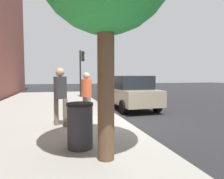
{
  "coord_description": "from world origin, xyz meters",
  "views": [
    {
      "loc": [
        -6.95,
        2.3,
        1.75
      ],
      "look_at": [
        1.57,
        0.03,
        1.16
      ],
      "focal_mm": 31.7,
      "sensor_mm": 36.0,
      "label": 1
    }
  ],
  "objects_px": {
    "parking_meter": "(105,91)",
    "pedestrian_bystander": "(60,91)",
    "trash_bin": "(80,125)",
    "pedestrian_at_meter": "(87,91)",
    "traffic_signal": "(82,66)",
    "parked_sedan_near": "(130,92)"
  },
  "relations": [
    {
      "from": "traffic_signal",
      "to": "pedestrian_at_meter",
      "type": "bearing_deg",
      "value": 175.01
    },
    {
      "from": "trash_bin",
      "to": "traffic_signal",
      "type": "bearing_deg",
      "value": -6.46
    },
    {
      "from": "trash_bin",
      "to": "pedestrian_bystander",
      "type": "bearing_deg",
      "value": 10.66
    },
    {
      "from": "parking_meter",
      "to": "pedestrian_bystander",
      "type": "bearing_deg",
      "value": 126.48
    },
    {
      "from": "traffic_signal",
      "to": "trash_bin",
      "type": "relative_size",
      "value": 3.56
    },
    {
      "from": "parked_sedan_near",
      "to": "trash_bin",
      "type": "height_order",
      "value": "parked_sedan_near"
    },
    {
      "from": "pedestrian_at_meter",
      "to": "trash_bin",
      "type": "relative_size",
      "value": 1.73
    },
    {
      "from": "pedestrian_at_meter",
      "to": "trash_bin",
      "type": "distance_m",
      "value": 3.15
    },
    {
      "from": "pedestrian_at_meter",
      "to": "pedestrian_bystander",
      "type": "height_order",
      "value": "pedestrian_bystander"
    },
    {
      "from": "parking_meter",
      "to": "parked_sedan_near",
      "type": "bearing_deg",
      "value": -40.5
    },
    {
      "from": "pedestrian_bystander",
      "to": "trash_bin",
      "type": "height_order",
      "value": "pedestrian_bystander"
    },
    {
      "from": "parking_meter",
      "to": "traffic_signal",
      "type": "relative_size",
      "value": 0.39
    },
    {
      "from": "parking_meter",
      "to": "pedestrian_bystander",
      "type": "distance_m",
      "value": 2.2
    },
    {
      "from": "pedestrian_bystander",
      "to": "parked_sedan_near",
      "type": "xyz_separation_m",
      "value": [
        3.49,
        -3.63,
        -0.37
      ]
    },
    {
      "from": "pedestrian_at_meter",
      "to": "traffic_signal",
      "type": "distance_m",
      "value": 8.24
    },
    {
      "from": "parking_meter",
      "to": "parked_sedan_near",
      "type": "distance_m",
      "value": 2.89
    },
    {
      "from": "parking_meter",
      "to": "trash_bin",
      "type": "bearing_deg",
      "value": 158.4
    },
    {
      "from": "parked_sedan_near",
      "to": "pedestrian_at_meter",
      "type": "bearing_deg",
      "value": 133.93
    },
    {
      "from": "traffic_signal",
      "to": "trash_bin",
      "type": "distance_m",
      "value": 11.37
    },
    {
      "from": "parking_meter",
      "to": "pedestrian_at_meter",
      "type": "distance_m",
      "value": 0.9
    },
    {
      "from": "pedestrian_at_meter",
      "to": "pedestrian_bystander",
      "type": "relative_size",
      "value": 0.93
    },
    {
      "from": "pedestrian_at_meter",
      "to": "parked_sedan_near",
      "type": "xyz_separation_m",
      "value": [
        2.58,
        -2.67,
        -0.28
      ]
    }
  ]
}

